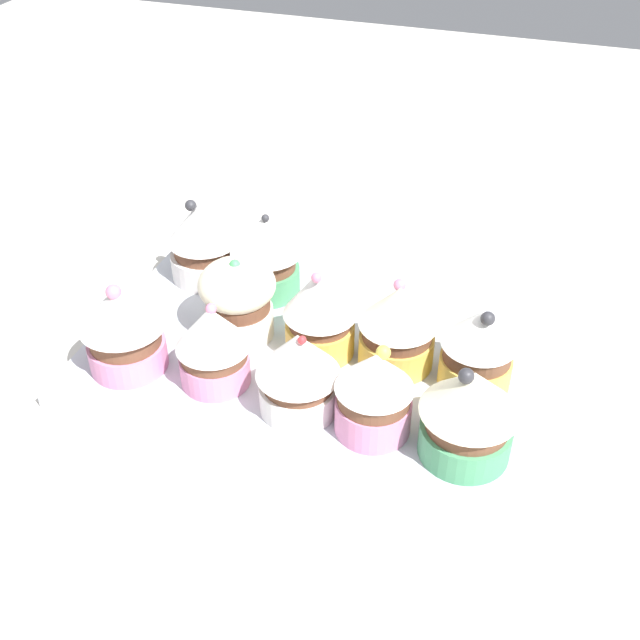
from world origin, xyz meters
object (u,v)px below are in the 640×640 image
cupcake_1 (213,344)px  cupcake_2 (298,371)px  cupcake_8 (478,350)px  cupcake_4 (469,412)px  cupcake_5 (239,297)px  cupcake_3 (374,392)px  cupcake_6 (322,313)px  cupcake_9 (204,239)px  cupcake_7 (398,325)px  baking_tray (320,356)px  cupcake_10 (267,252)px  cupcake_0 (123,326)px

cupcake_1 → cupcake_2: 6.95cm
cupcake_8 → cupcake_4: bearing=-85.3°
cupcake_5 → cupcake_3: bearing=-28.7°
cupcake_5 → cupcake_8: (18.88, -0.41, -0.08)cm
cupcake_4 → cupcake_3: bearing=178.6°
cupcake_2 → cupcake_5: 10.11cm
cupcake_8 → cupcake_3: bearing=-131.1°
cupcake_3 → cupcake_8: 8.90cm
cupcake_6 → cupcake_8: cupcake_6 is taller
cupcake_1 → cupcake_8: (18.31, 5.59, 0.00)cm
cupcake_4 → cupcake_9: bearing=151.5°
cupcake_7 → cupcake_9: 20.01cm
cupcake_3 → cupcake_6: 9.08cm
cupcake_4 → cupcake_8: cupcake_4 is taller
baking_tray → cupcake_3: (6.23, -6.98, 3.98)cm
cupcake_3 → cupcake_6: size_ratio=0.90×
cupcake_7 → cupcake_6: bearing=-173.2°
cupcake_10 → cupcake_1: bearing=-86.8°
cupcake_3 → cupcake_9: cupcake_9 is taller
baking_tray → cupcake_10: bearing=137.6°
cupcake_10 → cupcake_7: bearing=-24.3°
baking_tray → cupcake_6: cupcake_6 is taller
baking_tray → cupcake_4: cupcake_4 is taller
cupcake_2 → cupcake_3: 5.57cm
cupcake_1 → cupcake_8: bearing=17.0°
cupcake_9 → cupcake_7: bearing=-18.4°
baking_tray → cupcake_6: (0.22, -0.18, 4.49)cm
cupcake_2 → cupcake_10: size_ratio=0.89×
cupcake_3 → cupcake_5: bearing=151.3°
cupcake_8 → cupcake_6: bearing=179.6°
cupcake_2 → cupcake_3: cupcake_3 is taller
cupcake_3 → cupcake_6: bearing=131.5°
cupcake_7 → cupcake_8: size_ratio=1.03×
cupcake_0 → cupcake_9: (0.26, 13.22, -0.00)cm
baking_tray → cupcake_2: bearing=-84.3°
baking_tray → cupcake_9: (-13.02, 6.82, 4.38)cm
cupcake_3 → cupcake_9: size_ratio=0.90×
cupcake_0 → cupcake_7: bearing=19.7°
cupcake_1 → cupcake_9: size_ratio=0.90×
cupcake_2 → cupcake_9: (-13.69, 13.49, 0.32)cm
cupcake_8 → cupcake_2: bearing=-150.7°
baking_tray → cupcake_2: size_ratio=5.26×
cupcake_6 → cupcake_7: cupcake_6 is taller
cupcake_1 → cupcake_7: cupcake_7 is taller
cupcake_10 → cupcake_2: bearing=-59.7°
baking_tray → cupcake_7: size_ratio=4.94×
cupcake_0 → cupcake_10: (6.36, 12.70, 0.19)cm
cupcake_0 → cupcake_9: size_ratio=0.97×
cupcake_0 → cupcake_1: size_ratio=1.09×
baking_tray → cupcake_10: 10.42cm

